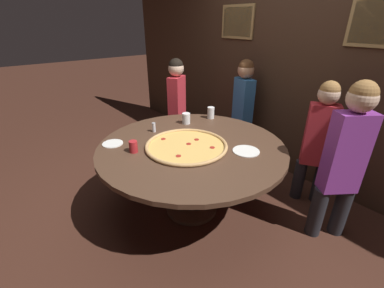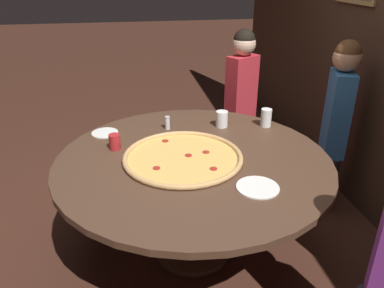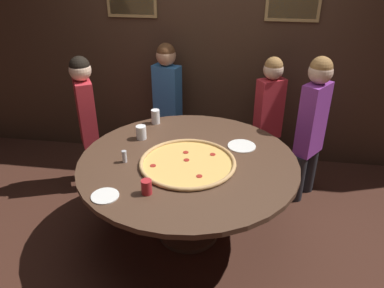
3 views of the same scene
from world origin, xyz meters
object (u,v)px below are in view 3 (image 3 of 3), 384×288
at_px(giant_pizza, 188,163).
at_px(drink_cup_far_left, 147,187).
at_px(white_plate_near_front, 242,146).
at_px(diner_side_left, 167,98).
at_px(dining_table, 188,172).
at_px(white_plate_right_side, 105,196).
at_px(condiment_shaker, 124,156).
at_px(diner_centre_back, 87,116).
at_px(drink_cup_by_shaker, 156,117).
at_px(drink_cup_centre_back, 141,132).
at_px(diner_far_right, 269,111).
at_px(diner_far_left, 312,122).

height_order(giant_pizza, drink_cup_far_left, drink_cup_far_left).
distance_m(giant_pizza, white_plate_near_front, 0.53).
bearing_deg(diner_side_left, giant_pizza, 127.57).
relative_size(dining_table, white_plate_right_side, 9.13).
xyz_separation_m(giant_pizza, condiment_shaker, (-0.48, -0.04, 0.04)).
bearing_deg(giant_pizza, diner_side_left, 108.47).
height_order(white_plate_near_front, diner_centre_back, diner_centre_back).
bearing_deg(drink_cup_by_shaker, drink_cup_centre_back, -98.71).
height_order(white_plate_near_front, diner_side_left, diner_side_left).
height_order(drink_cup_far_left, condiment_shaker, drink_cup_far_left).
bearing_deg(drink_cup_far_left, white_plate_right_side, -164.22).
distance_m(condiment_shaker, diner_side_left, 1.30).
bearing_deg(dining_table, white_plate_near_front, 34.50).
bearing_deg(diner_centre_back, drink_cup_by_shaker, -121.79).
relative_size(dining_table, drink_cup_by_shaker, 12.85).
xyz_separation_m(giant_pizza, white_plate_near_front, (0.40, 0.35, -0.01)).
bearing_deg(diner_far_right, white_plate_right_side, 24.05).
bearing_deg(diner_side_left, white_plate_near_front, 151.00).
relative_size(drink_cup_by_shaker, diner_far_right, 0.10).
bearing_deg(diner_side_left, drink_cup_by_shaker, 109.95).
xyz_separation_m(diner_far_left, diner_far_right, (-0.37, 0.34, -0.06)).
relative_size(drink_cup_centre_back, white_plate_near_front, 0.51).
bearing_deg(drink_cup_far_left, diner_centre_back, 128.43).
xyz_separation_m(drink_cup_by_shaker, condiment_shaker, (-0.07, -0.72, -0.02)).
bearing_deg(dining_table, giant_pizza, -83.54).
bearing_deg(white_plate_right_side, condiment_shaker, 90.49).
xyz_separation_m(condiment_shaker, diner_side_left, (0.06, 1.30, -0.02)).
distance_m(giant_pizza, diner_centre_back, 1.30).
distance_m(dining_table, diner_centre_back, 1.27).
height_order(drink_cup_by_shaker, condiment_shaker, drink_cup_by_shaker).
relative_size(drink_cup_by_shaker, drink_cup_centre_back, 1.13).
distance_m(condiment_shaker, diner_far_left, 1.72).
xyz_separation_m(drink_cup_far_left, diner_far_left, (1.23, 1.21, 0.00)).
xyz_separation_m(diner_centre_back, diner_side_left, (0.68, 0.56, 0.01)).
height_order(condiment_shaker, diner_far_left, diner_far_left).
distance_m(white_plate_right_side, diner_far_right, 1.98).
height_order(dining_table, diner_far_right, diner_far_right).
distance_m(drink_cup_by_shaker, white_plate_near_front, 0.88).
height_order(drink_cup_centre_back, white_plate_near_front, drink_cup_centre_back).
bearing_deg(diner_far_left, diner_centre_back, -51.68).
relative_size(giant_pizza, drink_cup_centre_back, 6.31).
distance_m(giant_pizza, drink_cup_far_left, 0.46).
bearing_deg(white_plate_right_side, white_plate_near_front, 43.45).
bearing_deg(condiment_shaker, giant_pizza, 4.55).
xyz_separation_m(white_plate_near_front, diner_far_right, (0.25, 0.80, -0.01)).
xyz_separation_m(drink_cup_by_shaker, diner_centre_back, (-0.68, 0.02, -0.05)).
xyz_separation_m(white_plate_right_side, diner_far_left, (1.50, 1.29, 0.05)).
xyz_separation_m(drink_cup_by_shaker, white_plate_near_front, (0.81, -0.34, -0.06)).
bearing_deg(diner_far_right, drink_cup_by_shaker, -7.81).
bearing_deg(diner_side_left, diner_centre_back, 58.51).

